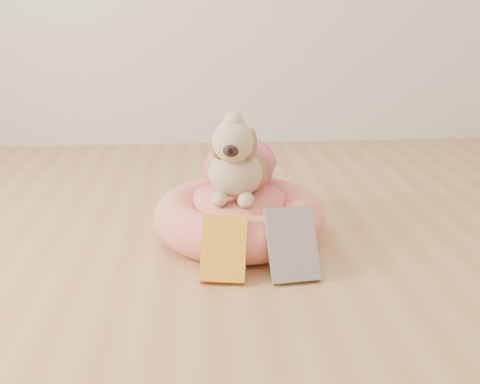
{
  "coord_description": "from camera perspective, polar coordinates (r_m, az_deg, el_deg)",
  "views": [
    {
      "loc": [
        -0.03,
        -0.92,
        0.78
      ],
      "look_at": [
        0.1,
        0.8,
        0.18
      ],
      "focal_mm": 40.0,
      "sensor_mm": 36.0,
      "label": 1
    }
  ],
  "objects": [
    {
      "name": "pet_bed",
      "position": [
        1.91,
        -0.11,
        -2.58
      ],
      "size": [
        0.61,
        0.61,
        0.16
      ],
      "color": "#FF8163",
      "rests_on": "floor"
    },
    {
      "name": "dog",
      "position": [
        1.87,
        -0.16,
        4.61
      ],
      "size": [
        0.38,
        0.49,
        0.32
      ],
      "primitive_type": null,
      "rotation": [
        0.0,
        0.0,
        -0.2
      ],
      "color": "brown",
      "rests_on": "pet_bed"
    },
    {
      "name": "book_yellow",
      "position": [
        1.63,
        -1.72,
        -6.04
      ],
      "size": [
        0.16,
        0.17,
        0.18
      ],
      "primitive_type": "cube",
      "rotation": [
        -0.64,
        0.0,
        -0.16
      ],
      "color": "yellow",
      "rests_on": "floor"
    },
    {
      "name": "book_white",
      "position": [
        1.64,
        5.6,
        -5.56
      ],
      "size": [
        0.17,
        0.16,
        0.2
      ],
      "primitive_type": "cube",
      "rotation": [
        -0.6,
        0.0,
        0.11
      ],
      "color": "white",
      "rests_on": "floor"
    }
  ]
}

